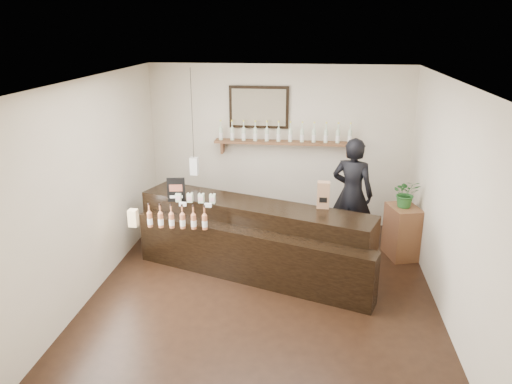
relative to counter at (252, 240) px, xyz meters
name	(u,v)px	position (x,y,z in m)	size (l,w,h in m)	color
ground	(264,289)	(0.23, -0.57, -0.46)	(5.00, 5.00, 0.00)	black
room_shell	(264,169)	(0.23, -0.57, 1.24)	(5.00, 5.00, 5.00)	beige
back_wall_decor	(270,127)	(0.08, 1.80, 1.29)	(2.66, 0.96, 1.69)	brown
counter	(252,240)	(0.00, 0.00, 0.00)	(3.52, 2.07, 1.15)	black
promo_sign	(176,190)	(-1.11, 0.07, 0.70)	(0.26, 0.06, 0.36)	black
paper_bag	(323,195)	(0.99, 0.07, 0.71)	(0.17, 0.13, 0.38)	#936747
tape_dispenser	(323,205)	(0.99, 0.08, 0.56)	(0.12, 0.05, 0.10)	blue
side_cabinet	(402,232)	(2.23, 0.71, -0.06)	(0.54, 0.65, 0.81)	brown
potted_plant	(406,193)	(2.23, 0.71, 0.57)	(0.39, 0.34, 0.43)	#255E25
shopkeeper	(353,187)	(1.46, 0.98, 0.55)	(0.74, 0.49, 2.03)	black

